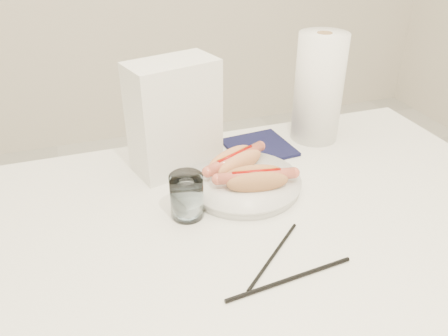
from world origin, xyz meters
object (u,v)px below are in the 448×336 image
object	(u,v)px
plate	(243,184)
paper_towel_roll	(319,88)
table	(251,251)
hotdog_left	(235,161)
hotdog_right	(256,179)
water_glass	(187,196)
napkin_box	(174,117)

from	to	relation	value
plate	paper_towel_roll	world-z (taller)	paper_towel_roll
table	plate	distance (m)	0.15
hotdog_left	hotdog_right	world-z (taller)	same
table	hotdog_left	bearing A→B (deg)	80.00
table	hotdog_left	distance (m)	0.21
water_glass	napkin_box	world-z (taller)	napkin_box
plate	paper_towel_roll	distance (m)	0.33
napkin_box	paper_towel_roll	bearing A→B (deg)	-10.26
table	napkin_box	distance (m)	0.33
plate	water_glass	distance (m)	0.15
hotdog_left	water_glass	distance (m)	0.17
plate	napkin_box	distance (m)	0.21
table	paper_towel_roll	xyz separation A→B (m)	(0.29, 0.30, 0.19)
table	water_glass	world-z (taller)	water_glass
hotdog_right	water_glass	world-z (taller)	water_glass
table	plate	world-z (taller)	plate
table	hotdog_right	distance (m)	0.15
napkin_box	water_glass	bearing A→B (deg)	-112.92
plate	hotdog_left	bearing A→B (deg)	91.73
water_glass	napkin_box	distance (m)	0.21
napkin_box	paper_towel_roll	world-z (taller)	paper_towel_roll
napkin_box	paper_towel_roll	xyz separation A→B (m)	(0.37, 0.03, 0.01)
hotdog_right	paper_towel_roll	bearing A→B (deg)	49.24
hotdog_left	hotdog_right	xyz separation A→B (m)	(0.02, -0.08, -0.00)
water_glass	hotdog_right	bearing A→B (deg)	8.14
hotdog_right	paper_towel_roll	world-z (taller)	paper_towel_roll
hotdog_right	water_glass	distance (m)	0.15
hotdog_right	paper_towel_roll	distance (m)	0.33
water_glass	plate	bearing A→B (deg)	22.14
napkin_box	hotdog_right	bearing A→B (deg)	-68.46
hotdog_left	paper_towel_roll	xyz separation A→B (m)	(0.26, 0.12, 0.09)
hotdog_right	water_glass	size ratio (longest dim) A/B	1.81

